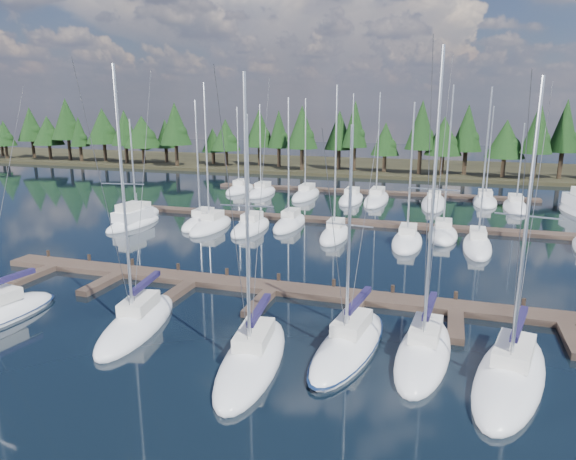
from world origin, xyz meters
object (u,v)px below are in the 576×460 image
(front_sailboat_6, at_px, (510,375))
(motor_yacht_left, at_px, (133,221))
(front_sailboat_5, at_px, (424,351))
(front_sailboat_4, at_px, (349,345))
(main_dock, at_px, (271,291))
(front_sailboat_3, at_px, (252,358))
(front_sailboat_2, at_px, (137,323))

(front_sailboat_6, xyz_separation_m, motor_yacht_left, (-35.11, 22.13, 0.17))
(front_sailboat_5, bearing_deg, motor_yacht_left, 146.02)
(motor_yacht_left, bearing_deg, front_sailboat_4, -37.99)
(front_sailboat_4, distance_m, front_sailboat_5, 3.82)
(front_sailboat_4, height_order, front_sailboat_5, front_sailboat_5)
(main_dock, distance_m, front_sailboat_3, 9.75)
(main_dock, relative_size, front_sailboat_4, 3.53)
(front_sailboat_4, xyz_separation_m, front_sailboat_5, (3.80, 0.36, 0.03))
(front_sailboat_4, height_order, motor_yacht_left, front_sailboat_4)
(front_sailboat_6, bearing_deg, motor_yacht_left, 147.78)
(front_sailboat_6, bearing_deg, front_sailboat_4, 174.17)
(front_sailboat_4, bearing_deg, motor_yacht_left, 142.01)
(front_sailboat_3, bearing_deg, front_sailboat_5, 21.90)
(main_dock, xyz_separation_m, motor_yacht_left, (-20.70, 14.76, 0.25))
(main_dock, relative_size, front_sailboat_5, 2.77)
(front_sailboat_5, bearing_deg, main_dock, 149.18)
(front_sailboat_2, bearing_deg, motor_yacht_left, 124.20)
(front_sailboat_6, bearing_deg, front_sailboat_2, -179.60)
(front_sailboat_2, distance_m, front_sailboat_5, 16.04)
(front_sailboat_3, bearing_deg, front_sailboat_2, 166.02)
(motor_yacht_left, bearing_deg, front_sailboat_6, -32.22)
(motor_yacht_left, bearing_deg, front_sailboat_2, -55.80)
(front_sailboat_4, bearing_deg, front_sailboat_2, -175.62)
(front_sailboat_3, relative_size, front_sailboat_6, 1.02)
(main_dock, xyz_separation_m, front_sailboat_5, (10.42, -6.22, 0.11))
(front_sailboat_2, bearing_deg, front_sailboat_4, 4.38)
(front_sailboat_4, bearing_deg, front_sailboat_3, -145.99)
(front_sailboat_2, bearing_deg, front_sailboat_3, -13.98)
(front_sailboat_4, relative_size, front_sailboat_6, 0.86)
(main_dock, height_order, front_sailboat_5, front_sailboat_5)
(main_dock, relative_size, front_sailboat_2, 2.86)
(front_sailboat_5, distance_m, motor_yacht_left, 37.53)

